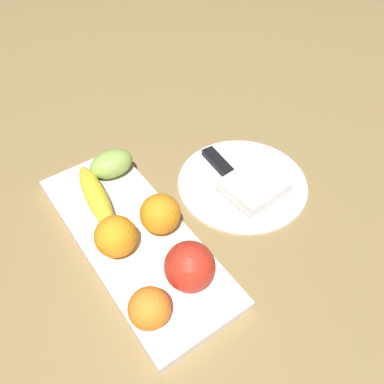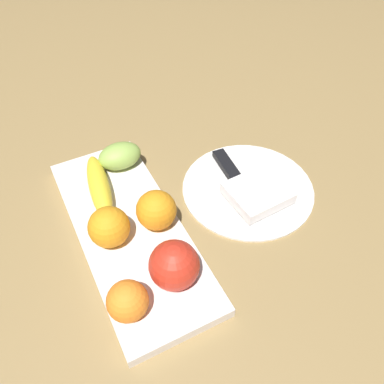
{
  "view_description": "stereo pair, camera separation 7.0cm",
  "coord_description": "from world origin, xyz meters",
  "views": [
    {
      "loc": [
        0.37,
        -0.15,
        0.57
      ],
      "look_at": [
        -0.02,
        0.13,
        0.05
      ],
      "focal_mm": 38.05,
      "sensor_mm": 36.0,
      "label": 1
    },
    {
      "loc": [
        0.41,
        -0.08,
        0.57
      ],
      "look_at": [
        -0.02,
        0.13,
        0.05
      ],
      "focal_mm": 38.05,
      "sensor_mm": 36.0,
      "label": 2
    }
  ],
  "objects": [
    {
      "name": "ground_plane",
      "position": [
        0.0,
        0.0,
        0.0
      ],
      "size": [
        2.4,
        2.4,
        0.0
      ],
      "primitive_type": "plane",
      "color": "olive"
    },
    {
      "name": "fruit_tray",
      "position": [
        -0.02,
        0.01,
        0.01
      ],
      "size": [
        0.42,
        0.17,
        0.02
      ],
      "primitive_type": "cube",
      "color": "white",
      "rests_on": "ground_plane"
    },
    {
      "name": "apple",
      "position": [
        0.1,
        0.04,
        0.06
      ],
      "size": [
        0.08,
        0.08,
        0.08
      ],
      "primitive_type": "sphere",
      "color": "red",
      "rests_on": "fruit_tray"
    },
    {
      "name": "banana",
      "position": [
        -0.12,
        -0.01,
        0.04
      ],
      "size": [
        0.17,
        0.06,
        0.04
      ],
      "primitive_type": "ellipsoid",
      "rotation": [
        0.0,
        0.0,
        2.99
      ],
      "color": "yellow",
      "rests_on": "fruit_tray"
    },
    {
      "name": "orange_near_apple",
      "position": [
        -0.01,
        -0.02,
        0.06
      ],
      "size": [
        0.07,
        0.07,
        0.07
      ],
      "primitive_type": "sphere",
      "color": "orange",
      "rests_on": "fruit_tray"
    },
    {
      "name": "orange_near_banana",
      "position": [
        -0.01,
        0.06,
        0.06
      ],
      "size": [
        0.07,
        0.07,
        0.07
      ],
      "primitive_type": "sphere",
      "color": "orange",
      "rests_on": "fruit_tray"
    },
    {
      "name": "orange_center",
      "position": [
        0.12,
        -0.04,
        0.05
      ],
      "size": [
        0.06,
        0.06,
        0.06
      ],
      "primitive_type": "sphere",
      "color": "orange",
      "rests_on": "fruit_tray"
    },
    {
      "name": "grape_bunch",
      "position": [
        -0.17,
        0.05,
        0.05
      ],
      "size": [
        0.06,
        0.08,
        0.05
      ],
      "primitive_type": "ellipsoid",
      "rotation": [
        0.0,
        0.0,
        4.69
      ],
      "color": "#93B74F",
      "rests_on": "fruit_tray"
    },
    {
      "name": "dinner_plate",
      "position": [
        -0.02,
        0.25,
        0.0
      ],
      "size": [
        0.25,
        0.25,
        0.01
      ],
      "primitive_type": "cylinder",
      "color": "white",
      "rests_on": "ground_plane"
    },
    {
      "name": "folded_napkin",
      "position": [
        0.01,
        0.25,
        0.02
      ],
      "size": [
        0.1,
        0.11,
        0.02
      ],
      "primitive_type": "cube",
      "rotation": [
        0.0,
        0.0,
        0.06
      ],
      "color": "white",
      "rests_on": "dinner_plate"
    },
    {
      "name": "knife",
      "position": [
        -0.07,
        0.24,
        0.01
      ],
      "size": [
        0.18,
        0.04,
        0.01
      ],
      "rotation": [
        0.0,
        0.0,
        -0.08
      ],
      "color": "silver",
      "rests_on": "dinner_plate"
    }
  ]
}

